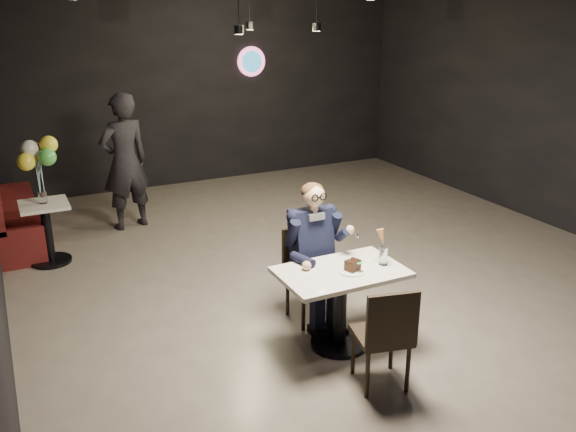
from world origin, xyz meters
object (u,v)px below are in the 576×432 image
sundae_glass (383,256)px  booth_bench (13,201)px  chair_near (381,333)px  chair_far (311,276)px  side_table (48,236)px  seated_man (311,251)px  balloon_vase (43,197)px  passerby (125,162)px  main_table (340,308)px

sundae_glass → booth_bench: size_ratio=0.08×
chair_near → booth_bench: booth_bench is taller
chair_far → side_table: size_ratio=1.36×
seated_man → side_table: size_ratio=2.12×
side_table → chair_far: bearing=-50.4°
sundae_glass → balloon_vase: size_ratio=1.16×
chair_far → seated_man: seated_man is taller
chair_far → passerby: (-1.02, 3.42, 0.47)m
chair_far → passerby: size_ratio=0.49×
chair_near → side_table: size_ratio=1.36×
sundae_glass → balloon_vase: (-2.55, 3.21, -0.01)m
side_table → balloon_vase: bearing=0.0°
sundae_glass → booth_bench: booth_bench is taller
sundae_glass → balloon_vase: bearing=128.5°
chair_near → chair_far: bearing=103.2°
main_table → booth_bench: 4.82m
chair_far → sundae_glass: (0.40, -0.61, 0.37)m
seated_man → booth_bench: (-2.45, 3.60, -0.19)m
main_table → booth_bench: booth_bench is taller
main_table → passerby: passerby is taller
chair_far → side_table: (-2.15, 2.60, -0.12)m
chair_near → passerby: (-1.02, 4.61, 0.47)m
main_table → seated_man: size_ratio=0.76×
seated_man → side_table: bearing=129.6°
booth_bench → chair_far: bearing=-55.7°
passerby → chair_far: bearing=92.3°
booth_bench → passerby: bearing=-7.2°
passerby → booth_bench: bearing=-21.6°
chair_near → sundae_glass: (0.40, 0.58, 0.37)m
main_table → sundae_glass: size_ratio=6.58×
seated_man → passerby: (-1.02, 3.42, 0.21)m
chair_far → chair_near: (0.00, -1.19, 0.00)m
main_table → seated_man: 0.65m
main_table → chair_far: (0.00, 0.55, 0.09)m
chair_far → balloon_vase: bearing=129.6°
seated_man → sundae_glass: bearing=-56.9°
sundae_glass → side_table: sundae_glass is taller
sundae_glass → side_table: 4.13m
chair_far → seated_man: 0.26m
seated_man → booth_bench: 4.36m
main_table → chair_near: (0.00, -0.64, 0.09)m
side_table → passerby: (1.13, 0.82, 0.59)m
chair_near → balloon_vase: 4.37m
booth_bench → balloon_vase: booth_bench is taller
balloon_vase → passerby: bearing=35.9°
balloon_vase → passerby: (1.13, 0.82, 0.11)m
side_table → balloon_vase: size_ratio=4.71×
main_table → side_table: bearing=124.4°
main_table → balloon_vase: (-2.15, 3.15, 0.45)m
sundae_glass → passerby: size_ratio=0.09×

